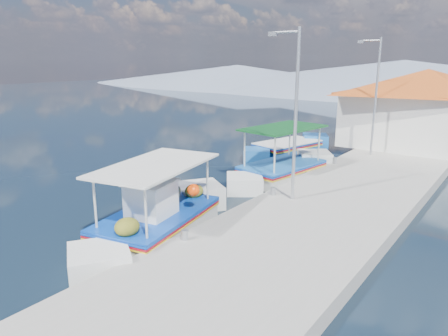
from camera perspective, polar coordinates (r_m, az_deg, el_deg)
The scene contains 9 objects.
ground at distance 16.76m, azimuth -8.25°, elevation -4.57°, with size 160.00×160.00×0.00m, color black.
quay at distance 18.74m, azimuth 18.39°, elevation -2.30°, with size 5.00×44.00×0.50m, color gray.
bollards at distance 18.67m, azimuth 11.66°, elevation -0.62°, with size 0.20×17.20×0.30m.
main_caique at distance 13.72m, azimuth -8.72°, elevation -6.83°, with size 3.27×7.67×2.57m.
caique_green_canopy at distance 19.70m, azimuth 7.97°, elevation -0.37°, with size 2.92×7.25×2.74m.
caique_blue_hull at distance 24.64m, azimuth 8.64°, elevation 2.48°, with size 3.15×6.71×1.23m.
harbor_building at distance 26.81m, azimuth 25.58°, elevation 7.49°, with size 10.49×10.49×4.40m.
lamp_post_near at distance 14.89m, azimuth 9.45°, elevation 8.19°, with size 1.21×0.14×6.00m.
lamp_post_far at distance 23.24m, azimuth 19.78°, elevation 9.83°, with size 1.21×0.14×6.00m.
Camera 1 is at (11.20, -11.19, 5.51)m, focal length 33.64 mm.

